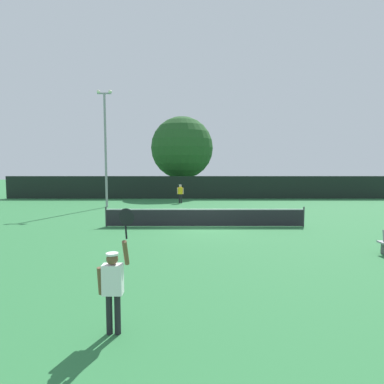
{
  "coord_description": "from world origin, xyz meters",
  "views": [
    {
      "loc": [
        -0.69,
        -16.36,
        3.22
      ],
      "look_at": [
        -0.66,
        4.58,
        1.49
      ],
      "focal_mm": 28.8,
      "sensor_mm": 36.0,
      "label": 1
    }
  ],
  "objects_px": {
    "player_receiving": "(180,192)",
    "parked_car_near": "(213,187)",
    "large_tree": "(182,148)",
    "light_pole": "(105,142)",
    "player_serving": "(113,281)",
    "tennis_ball": "(244,217)"
  },
  "relations": [
    {
      "from": "tennis_ball",
      "to": "player_serving",
      "type": "bearing_deg",
      "value": -109.8
    },
    {
      "from": "large_tree",
      "to": "parked_car_near",
      "type": "relative_size",
      "value": 2.04
    },
    {
      "from": "tennis_ball",
      "to": "parked_car_near",
      "type": "distance_m",
      "value": 17.49
    },
    {
      "from": "player_serving",
      "to": "tennis_ball",
      "type": "xyz_separation_m",
      "value": [
        4.82,
        13.39,
        -1.02
      ]
    },
    {
      "from": "tennis_ball",
      "to": "large_tree",
      "type": "distance_m",
      "value": 17.13
    },
    {
      "from": "large_tree",
      "to": "tennis_ball",
      "type": "bearing_deg",
      "value": -74.18
    },
    {
      "from": "tennis_ball",
      "to": "light_pole",
      "type": "bearing_deg",
      "value": 152.57
    },
    {
      "from": "player_receiving",
      "to": "large_tree",
      "type": "xyz_separation_m",
      "value": [
        -0.1,
        7.78,
        4.31
      ]
    },
    {
      "from": "player_receiving",
      "to": "light_pole",
      "type": "distance_m",
      "value": 7.59
    },
    {
      "from": "player_serving",
      "to": "player_receiving",
      "type": "xyz_separation_m",
      "value": [
        0.47,
        21.3,
        -0.06
      ]
    },
    {
      "from": "light_pole",
      "to": "large_tree",
      "type": "bearing_deg",
      "value": 61.48
    },
    {
      "from": "large_tree",
      "to": "light_pole",
      "type": "bearing_deg",
      "value": -118.52
    },
    {
      "from": "player_serving",
      "to": "tennis_ball",
      "type": "height_order",
      "value": "player_serving"
    },
    {
      "from": "player_receiving",
      "to": "parked_car_near",
      "type": "height_order",
      "value": "parked_car_near"
    },
    {
      "from": "parked_car_near",
      "to": "light_pole",
      "type": "bearing_deg",
      "value": -123.82
    },
    {
      "from": "tennis_ball",
      "to": "parked_car_near",
      "type": "bearing_deg",
      "value": 92.45
    },
    {
      "from": "player_receiving",
      "to": "player_serving",
      "type": "bearing_deg",
      "value": 88.73
    },
    {
      "from": "player_serving",
      "to": "light_pole",
      "type": "height_order",
      "value": "light_pole"
    },
    {
      "from": "player_serving",
      "to": "tennis_ball",
      "type": "distance_m",
      "value": 14.27
    },
    {
      "from": "parked_car_near",
      "to": "tennis_ball",
      "type": "bearing_deg",
      "value": -83.87
    },
    {
      "from": "tennis_ball",
      "to": "light_pole",
      "type": "distance_m",
      "value": 12.49
    },
    {
      "from": "player_serving",
      "to": "large_tree",
      "type": "bearing_deg",
      "value": 89.26
    }
  ]
}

